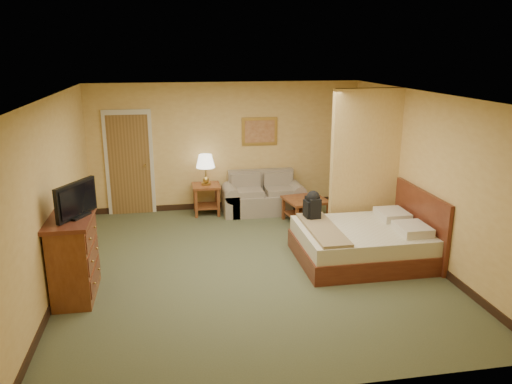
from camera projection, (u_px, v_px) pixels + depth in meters
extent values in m
plane|color=#4B5134|center=(251.00, 265.00, 7.71)|extent=(6.00, 6.00, 0.00)
plane|color=white|center=(250.00, 95.00, 7.00)|extent=(6.00, 6.00, 0.00)
cube|color=#DBAE5D|center=(227.00, 147.00, 10.19)|extent=(5.50, 0.02, 2.60)
cube|color=#DBAE5D|center=(55.00, 193.00, 6.89)|extent=(0.02, 6.00, 2.60)
cube|color=#DBAE5D|center=(423.00, 176.00, 7.82)|extent=(0.02, 6.00, 2.60)
cube|color=#DBAE5D|center=(365.00, 165.00, 8.59)|extent=(1.20, 0.15, 2.60)
cube|color=beige|center=(130.00, 163.00, 9.91)|extent=(0.94, 0.06, 2.10)
cube|color=brown|center=(130.00, 165.00, 9.91)|extent=(0.80, 0.04, 2.00)
cylinder|color=#AD8D3F|center=(145.00, 165.00, 9.90)|extent=(0.04, 0.12, 0.04)
cube|color=black|center=(228.00, 205.00, 10.52)|extent=(5.50, 0.02, 0.12)
cube|color=gray|center=(264.00, 203.00, 10.16)|extent=(1.35, 0.73, 0.41)
cube|color=gray|center=(261.00, 179.00, 10.34)|extent=(1.35, 0.17, 0.43)
cube|color=gray|center=(231.00, 203.00, 10.04)|extent=(0.29, 0.73, 0.45)
cube|color=gray|center=(296.00, 200.00, 10.27)|extent=(0.29, 0.73, 0.45)
cube|color=brown|center=(206.00, 186.00, 9.98)|extent=(0.55, 0.55, 0.04)
cube|color=brown|center=(207.00, 206.00, 10.10)|extent=(0.46, 0.46, 0.03)
cube|color=brown|center=(196.00, 204.00, 9.82)|extent=(0.06, 0.06, 0.56)
cube|color=brown|center=(219.00, 203.00, 9.89)|extent=(0.06, 0.06, 0.56)
cube|color=brown|center=(195.00, 198.00, 10.24)|extent=(0.06, 0.06, 0.56)
cube|color=brown|center=(216.00, 197.00, 10.31)|extent=(0.06, 0.06, 0.56)
cylinder|color=#AD8D3F|center=(206.00, 184.00, 9.97)|extent=(0.19, 0.19, 0.04)
cylinder|color=#AD8D3F|center=(206.00, 172.00, 9.90)|extent=(0.02, 0.02, 0.31)
cone|color=white|center=(205.00, 161.00, 9.84)|extent=(0.37, 0.37, 0.26)
cube|color=brown|center=(306.00, 200.00, 9.49)|extent=(0.86, 0.86, 0.04)
cube|color=brown|center=(305.00, 215.00, 9.57)|extent=(0.74, 0.74, 0.03)
cube|color=brown|center=(293.00, 218.00, 9.20)|extent=(0.05, 0.05, 0.45)
cube|color=brown|center=(317.00, 206.00, 9.91)|extent=(0.05, 0.05, 0.45)
cube|color=#B78E3F|center=(260.00, 131.00, 10.21)|extent=(0.74, 0.03, 0.57)
cube|color=#9A512F|center=(260.00, 131.00, 10.19)|extent=(0.61, 0.02, 0.45)
cube|color=brown|center=(74.00, 259.00, 6.62)|extent=(0.49, 0.98, 1.07)
cube|color=#522013|center=(70.00, 219.00, 6.46)|extent=(0.55, 1.05, 0.05)
cube|color=black|center=(78.00, 216.00, 6.47)|extent=(0.32, 0.38, 0.03)
cube|color=black|center=(76.00, 199.00, 6.41)|extent=(0.41, 0.69, 0.46)
cube|color=#522013|center=(361.00, 251.00, 7.87)|extent=(2.00, 1.60, 0.30)
cube|color=beige|center=(362.00, 235.00, 7.79)|extent=(1.94, 1.54, 0.24)
cube|color=#522013|center=(420.00, 224.00, 7.92)|extent=(0.06, 1.70, 1.10)
cube|color=beige|center=(412.00, 229.00, 7.52)|extent=(0.45, 0.55, 0.14)
cube|color=beige|center=(392.00, 215.00, 8.19)|extent=(0.45, 0.55, 0.14)
cube|color=olive|center=(323.00, 229.00, 7.65)|extent=(0.45, 1.50, 0.05)
cube|color=black|center=(313.00, 209.00, 8.09)|extent=(0.21, 0.30, 0.37)
sphere|color=black|center=(313.00, 198.00, 8.04)|extent=(0.22, 0.22, 0.22)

